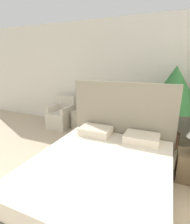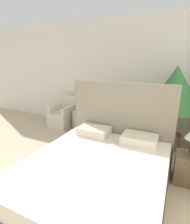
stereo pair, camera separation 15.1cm
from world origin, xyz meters
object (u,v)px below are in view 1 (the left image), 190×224
Objects in this scene: bed at (102,171)px; side_table at (77,120)px; armchair_near_window_left at (61,117)px; armchair_near_window_right at (93,122)px; potted_palm at (174,91)px.

side_table is at bearing 127.71° from bed.
bed is at bearing -52.29° from side_table.
armchair_near_window_left is 1.02m from armchair_near_window_right.
bed is 2.80m from armchair_near_window_left.
armchair_near_window_left is 0.51m from side_table.
armchair_near_window_left is 3.03m from potted_palm.
bed is at bearing -114.29° from potted_palm.
armchair_near_window_left is (-2.02, 1.94, -0.01)m from bed.
armchair_near_window_right is 0.51m from side_table.
armchair_near_window_right reaches higher than side_table.
potted_palm is (1.86, -0.04, 0.95)m from armchair_near_window_right.
bed reaches higher than armchair_near_window_right.
armchair_near_window_right is 0.49× the size of potted_palm.
bed is 2.59× the size of armchair_near_window_right.
potted_palm is 2.56m from side_table.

